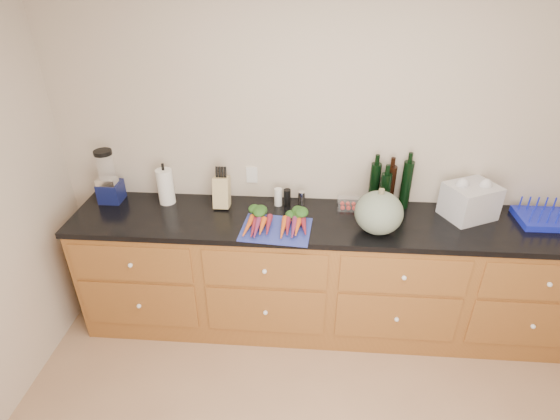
# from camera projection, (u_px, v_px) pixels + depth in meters

# --- Properties ---
(wall_back) EXTENTS (4.10, 0.05, 2.60)m
(wall_back) POSITION_uv_depth(u_px,v_px,m) (336.00, 153.00, 3.09)
(wall_back) COLOR beige
(wall_back) RESTS_ON ground
(cabinets) EXTENTS (3.60, 0.64, 0.90)m
(cabinets) POSITION_uv_depth(u_px,v_px,m) (330.00, 276.00, 3.23)
(cabinets) COLOR brown
(cabinets) RESTS_ON ground
(countertop) EXTENTS (3.64, 0.62, 0.04)m
(countertop) POSITION_uv_depth(u_px,v_px,m) (334.00, 222.00, 3.00)
(countertop) COLOR black
(countertop) RESTS_ON cabinets
(cutting_board) EXTENTS (0.48, 0.38, 0.01)m
(cutting_board) POSITION_uv_depth(u_px,v_px,m) (276.00, 229.00, 2.87)
(cutting_board) COLOR #28359C
(cutting_board) RESTS_ON countertop
(carrots) EXTENTS (0.44, 0.33, 0.06)m
(carrots) POSITION_uv_depth(u_px,v_px,m) (277.00, 221.00, 2.90)
(carrots) COLOR orange
(carrots) RESTS_ON cutting_board
(squash) EXTENTS (0.31, 0.31, 0.28)m
(squash) POSITION_uv_depth(u_px,v_px,m) (379.00, 213.00, 2.80)
(squash) COLOR #586959
(squash) RESTS_ON countertop
(blender_appliance) EXTENTS (0.16, 0.16, 0.40)m
(blender_appliance) POSITION_uv_depth(u_px,v_px,m) (108.00, 179.00, 3.14)
(blender_appliance) COLOR #0F1548
(blender_appliance) RESTS_ON countertop
(paper_towel) EXTENTS (0.12, 0.12, 0.26)m
(paper_towel) POSITION_uv_depth(u_px,v_px,m) (166.00, 186.00, 3.14)
(paper_towel) COLOR white
(paper_towel) RESTS_ON countertop
(knife_block) EXTENTS (0.11, 0.11, 0.22)m
(knife_block) POSITION_uv_depth(u_px,v_px,m) (222.00, 192.00, 3.10)
(knife_block) COLOR tan
(knife_block) RESTS_ON countertop
(grinder_salt) EXTENTS (0.06, 0.06, 0.13)m
(grinder_salt) POSITION_uv_depth(u_px,v_px,m) (278.00, 197.00, 3.14)
(grinder_salt) COLOR silver
(grinder_salt) RESTS_ON countertop
(grinder_pepper) EXTENTS (0.05, 0.05, 0.13)m
(grinder_pepper) POSITION_uv_depth(u_px,v_px,m) (287.00, 198.00, 3.13)
(grinder_pepper) COLOR black
(grinder_pepper) RESTS_ON countertop
(canister_chrome) EXTENTS (0.05, 0.05, 0.11)m
(canister_chrome) POSITION_uv_depth(u_px,v_px,m) (302.00, 199.00, 3.13)
(canister_chrome) COLOR silver
(canister_chrome) RESTS_ON countertop
(tomato_box) EXTENTS (0.15, 0.12, 0.07)m
(tomato_box) POSITION_uv_depth(u_px,v_px,m) (348.00, 204.00, 3.11)
(tomato_box) COLOR white
(tomato_box) RESTS_ON countertop
(bottles) EXTENTS (0.29, 0.15, 0.35)m
(bottles) POSITION_uv_depth(u_px,v_px,m) (389.00, 187.00, 3.06)
(bottles) COLOR black
(bottles) RESTS_ON countertop
(grocery_bag) EXTENTS (0.40, 0.37, 0.24)m
(grocery_bag) POSITION_uv_depth(u_px,v_px,m) (470.00, 201.00, 2.97)
(grocery_bag) COLOR white
(grocery_bag) RESTS_ON countertop
(dish_rack) EXTENTS (0.35, 0.28, 0.14)m
(dish_rack) POSITION_uv_depth(u_px,v_px,m) (545.00, 217.00, 2.95)
(dish_rack) COLOR #1621C3
(dish_rack) RESTS_ON countertop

